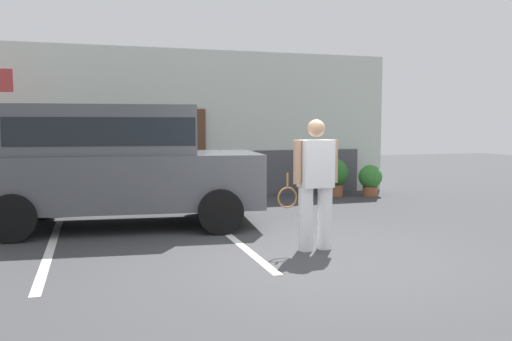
# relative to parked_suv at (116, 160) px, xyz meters

# --- Properties ---
(ground_plane) EXTENTS (40.00, 40.00, 0.00)m
(ground_plane) POSITION_rel_parked_suv_xyz_m (2.30, -2.88, -1.15)
(ground_plane) COLOR #38383A
(parking_stripe_0) EXTENTS (0.12, 4.40, 0.01)m
(parking_stripe_0) POSITION_rel_parked_suv_xyz_m (-0.97, -1.38, -1.14)
(parking_stripe_0) COLOR silver
(parking_stripe_0) RESTS_ON ground_plane
(parking_stripe_1) EXTENTS (0.12, 4.40, 0.01)m
(parking_stripe_1) POSITION_rel_parked_suv_xyz_m (1.64, -1.38, -1.14)
(parking_stripe_1) COLOR silver
(parking_stripe_1) RESTS_ON ground_plane
(house_frontage) EXTENTS (9.25, 0.40, 3.49)m
(house_frontage) POSITION_rel_parked_suv_xyz_m (2.29, 3.27, 0.50)
(house_frontage) COLOR silver
(house_frontage) RESTS_ON ground_plane
(parked_suv) EXTENTS (4.78, 2.57, 2.05)m
(parked_suv) POSITION_rel_parked_suv_xyz_m (0.00, 0.00, 0.00)
(parked_suv) COLOR #4C4F54
(parked_suv) RESTS_ON ground_plane
(tennis_player_man) EXTENTS (0.93, 0.31, 1.81)m
(tennis_player_man) POSITION_rel_parked_suv_xyz_m (2.55, -2.54, -0.21)
(tennis_player_man) COLOR white
(tennis_player_man) RESTS_ON ground_plane
(potted_plant_by_porch) EXTENTS (0.70, 0.70, 0.92)m
(potted_plant_by_porch) POSITION_rel_parked_suv_xyz_m (5.22, 2.42, -0.64)
(potted_plant_by_porch) COLOR #9E5638
(potted_plant_by_porch) RESTS_ON ground_plane
(potted_plant_secondary) EXTENTS (0.57, 0.57, 0.76)m
(potted_plant_secondary) POSITION_rel_parked_suv_xyz_m (6.07, 2.16, -0.73)
(potted_plant_secondary) COLOR #9E5638
(potted_plant_secondary) RESTS_ON ground_plane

